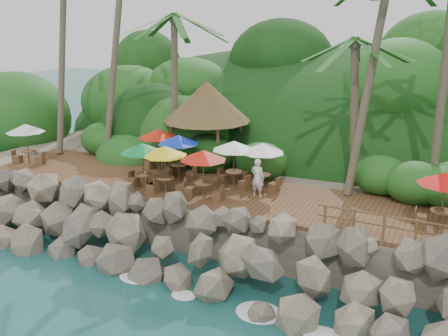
% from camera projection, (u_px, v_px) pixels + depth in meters
% --- Properties ---
extents(ground, '(140.00, 140.00, 0.00)m').
position_uv_depth(ground, '(154.00, 292.00, 19.13)').
color(ground, '#19514F').
rests_on(ground, ground).
extents(land_base, '(32.00, 25.20, 2.10)m').
position_uv_depth(land_base, '(292.00, 163.00, 32.54)').
color(land_base, gray).
rests_on(land_base, ground).
extents(jungle_hill, '(44.80, 28.00, 15.40)m').
position_uv_depth(jungle_hill, '(323.00, 153.00, 39.27)').
color(jungle_hill, '#143811').
rests_on(jungle_hill, ground).
extents(seawall, '(29.00, 4.00, 2.30)m').
position_uv_depth(seawall, '(181.00, 245.00, 20.52)').
color(seawall, gray).
rests_on(seawall, ground).
extents(terrace, '(26.00, 5.00, 0.20)m').
position_uv_depth(terrace, '(224.00, 192.00, 23.64)').
color(terrace, brown).
rests_on(terrace, land_base).
extents(jungle_foliage, '(44.00, 16.00, 12.00)m').
position_uv_depth(jungle_foliage, '(286.00, 183.00, 31.99)').
color(jungle_foliage, '#143811').
rests_on(jungle_foliage, ground).
extents(foam_line, '(25.20, 0.80, 0.06)m').
position_uv_depth(foam_line, '(159.00, 288.00, 19.38)').
color(foam_line, white).
rests_on(foam_line, ground).
extents(palapa, '(4.85, 4.85, 4.60)m').
position_uv_depth(palapa, '(207.00, 101.00, 27.16)').
color(palapa, brown).
rests_on(palapa, ground).
extents(dining_clusters, '(25.70, 5.20, 2.27)m').
position_uv_depth(dining_clusters, '(239.00, 155.00, 22.53)').
color(dining_clusters, brown).
rests_on(dining_clusters, terrace).
extents(railing, '(8.30, 0.10, 1.00)m').
position_uv_depth(railing, '(433.00, 233.00, 17.42)').
color(railing, brown).
rests_on(railing, terrace).
extents(waiter, '(0.70, 0.51, 1.79)m').
position_uv_depth(waiter, '(258.00, 178.00, 22.55)').
color(waiter, silver).
rests_on(waiter, terrace).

